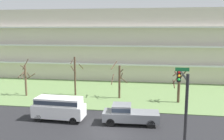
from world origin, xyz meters
TOP-DOWN VIEW (x-y plane):
  - ground at (0.00, 0.00)m, footprint 160.00×160.00m
  - grass_lawn_strip at (0.00, 14.00)m, footprint 80.00×16.00m
  - apartment_building at (0.00, 27.30)m, footprint 53.97×11.55m
  - tree_far_left at (-13.31, 10.73)m, footprint 2.14×1.70m
  - tree_left at (-6.63, 11.86)m, footprint 1.55×1.85m
  - tree_center at (-0.52, 11.35)m, footprint 2.17×2.14m
  - tree_right at (7.04, 10.51)m, footprint 1.91×1.77m
  - van_white_near_left at (-5.53, 2.50)m, footprint 5.28×2.22m
  - pickup_gray_center_left at (1.52, 2.49)m, footprint 5.48×2.23m
  - traffic_signal_mast at (5.57, -5.10)m, footprint 0.90×4.71m

SIDE VIEW (x-z plane):
  - ground at x=0.00m, z-range 0.00..0.00m
  - grass_lawn_strip at x=0.00m, z-range 0.00..0.08m
  - pickup_gray_center_left at x=1.52m, z-range 0.04..1.99m
  - van_white_near_left at x=-5.53m, z-range 0.22..2.58m
  - tree_right at x=7.04m, z-range 0.06..4.57m
  - tree_center at x=-0.52m, z-range 0.02..4.93m
  - tree_far_left at x=-13.31m, z-range -0.09..5.05m
  - tree_left at x=-6.63m, z-range 0.19..5.62m
  - traffic_signal_mast at x=5.57m, z-range 1.18..7.85m
  - apartment_building at x=0.00m, z-range 0.00..12.58m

